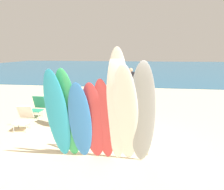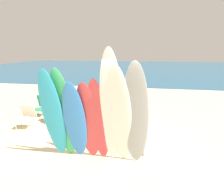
{
  "view_description": "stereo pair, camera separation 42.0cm",
  "coord_description": "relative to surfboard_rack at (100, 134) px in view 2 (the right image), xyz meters",
  "views": [
    {
      "loc": [
        0.99,
        -5.25,
        2.66
      ],
      "look_at": [
        0.0,
        1.61,
        1.23
      ],
      "focal_mm": 34.48,
      "sensor_mm": 36.0,
      "label": 1
    },
    {
      "loc": [
        1.4,
        -5.18,
        2.66
      ],
      "look_at": [
        0.0,
        1.61,
        1.23
      ],
      "focal_mm": 34.48,
      "sensor_mm": 36.0,
      "label": 2
    }
  ],
  "objects": [
    {
      "name": "ground",
      "position": [
        0.0,
        14.0,
        -0.51
      ],
      "size": [
        60.0,
        60.0,
        0.0
      ],
      "primitive_type": "plane",
      "color": "beige"
    },
    {
      "name": "ocean_water",
      "position": [
        0.0,
        30.33,
        -0.5
      ],
      "size": [
        60.0,
        40.0,
        0.02
      ],
      "primitive_type": "cube",
      "color": "#235B7F",
      "rests_on": "ground"
    },
    {
      "name": "surfboard_rack",
      "position": [
        0.0,
        0.0,
        0.0
      ],
      "size": [
        2.39,
        0.07,
        0.67
      ],
      "color": "brown",
      "rests_on": "ground"
    },
    {
      "name": "surfboard_teal_0",
      "position": [
        -0.93,
        -0.72,
        0.65
      ],
      "size": [
        0.58,
        0.96,
        2.32
      ],
      "primitive_type": "ellipsoid",
      "rotation": [
        0.36,
        0.0,
        0.08
      ],
      "color": "#289EC6",
      "rests_on": "ground"
    },
    {
      "name": "surfboard_green_1",
      "position": [
        -0.72,
        -0.61,
        0.65
      ],
      "size": [
        0.54,
        0.79,
        2.32
      ],
      "primitive_type": "ellipsoid",
      "rotation": [
        0.3,
        0.0,
        0.01
      ],
      "color": "#38B266",
      "rests_on": "ground"
    },
    {
      "name": "surfboard_blue_2",
      "position": [
        -0.42,
        -0.63,
        0.5
      ],
      "size": [
        0.58,
        0.82,
        2.03
      ],
      "primitive_type": "ellipsoid",
      "rotation": [
        0.34,
        0.0,
        0.08
      ],
      "color": "#337AD1",
      "rests_on": "ground"
    },
    {
      "name": "surfboard_red_3",
      "position": [
        -0.13,
        -0.55,
        0.49
      ],
      "size": [
        0.57,
        0.68,
        2.01
      ],
      "primitive_type": "ellipsoid",
      "rotation": [
        0.29,
        0.0,
        -0.05
      ],
      "color": "#D13D42",
      "rests_on": "ground"
    },
    {
      "name": "surfboard_red_4",
      "position": [
        0.13,
        -0.56,
        0.54
      ],
      "size": [
        0.54,
        0.74,
        2.1
      ],
      "primitive_type": "ellipsoid",
      "rotation": [
        0.29,
        0.0,
        -0.1
      ],
      "color": "#D13D42",
      "rests_on": "ground"
    },
    {
      "name": "surfboard_white_5",
      "position": [
        0.45,
        -0.67,
        0.86
      ],
      "size": [
        0.56,
        0.91,
        2.75
      ],
      "primitive_type": "ellipsoid",
      "rotation": [
        0.29,
        0.0,
        0.07
      ],
      "color": "white",
      "rests_on": "ground"
    },
    {
      "name": "surfboard_white_6",
      "position": [
        0.64,
        -0.66,
        0.7
      ],
      "size": [
        0.65,
        0.95,
        2.43
      ],
      "primitive_type": "ellipsoid",
      "rotation": [
        0.33,
        0.0,
        -0.1
      ],
      "color": "white",
      "rests_on": "ground"
    },
    {
      "name": "surfboard_grey_7",
      "position": [
        1.0,
        -0.67,
        0.73
      ],
      "size": [
        0.58,
        0.83,
        2.49
      ],
      "primitive_type": "ellipsoid",
      "rotation": [
        0.3,
        0.0,
        -0.01
      ],
      "color": "#999EA3",
      "rests_on": "ground"
    },
    {
      "name": "beachgoer_strolling",
      "position": [
        -0.13,
        4.46,
        0.35
      ],
      "size": [
        0.56,
        0.25,
        1.5
      ],
      "rotation": [
        0.0,
        0.0,
        3.31
      ],
      "color": "brown",
      "rests_on": "ground"
    },
    {
      "name": "beachgoer_photographing",
      "position": [
        -1.82,
        1.57,
        0.39
      ],
      "size": [
        0.41,
        0.49,
        1.57
      ],
      "rotation": [
        0.0,
        0.0,
        2.22
      ],
      "color": "#9E704C",
      "rests_on": "ground"
    },
    {
      "name": "beachgoer_near_rack",
      "position": [
        0.3,
        7.05,
        0.47
      ],
      "size": [
        0.62,
        0.34,
        1.7
      ],
      "rotation": [
        0.0,
        0.0,
        3.46
      ],
      "color": "tan",
      "rests_on": "ground"
    },
    {
      "name": "beachgoer_midbeach",
      "position": [
        -0.21,
        2.09,
        0.36
      ],
      "size": [
        0.49,
        0.37,
        1.51
      ],
      "rotation": [
        0.0,
        0.0,
        5.69
      ],
      "color": "tan",
      "rests_on": "ground"
    },
    {
      "name": "beach_chair_red",
      "position": [
        -3.03,
        1.34,
        -0.09
      ],
      "size": [
        0.6,
        0.79,
        0.8
      ],
      "rotation": [
        0.0,
        0.0,
        0.15
      ],
      "color": "#B7B7BC",
      "rests_on": "ground"
    },
    {
      "name": "beach_chair_blue",
      "position": [
        -3.24,
        2.75,
        -0.08
      ],
      "size": [
        0.52,
        0.65,
        0.84
      ],
      "rotation": [
        0.0,
        0.0,
        -0.04
      ],
      "color": "#B7B7BC",
      "rests_on": "ground"
    },
    {
      "name": "beach_chair_striped",
      "position": [
        -2.19,
        2.81,
        -0.08
      ],
      "size": [
        0.7,
        0.81,
        0.82
      ],
      "rotation": [
        0.0,
        0.0,
        0.34
      ],
      "color": "#B7B7BC",
      "rests_on": "ground"
    }
  ]
}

